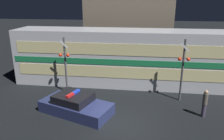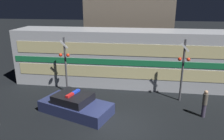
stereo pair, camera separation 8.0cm
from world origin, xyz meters
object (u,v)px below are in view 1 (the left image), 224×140
object	(u,v)px
police_car	(76,105)
crossing_signal_near	(183,67)
train	(140,58)
pedestrian	(205,103)

from	to	relation	value
police_car	crossing_signal_near	distance (m)	7.12
train	crossing_signal_near	bearing A→B (deg)	-43.81
police_car	crossing_signal_near	xyz separation A→B (m)	(6.41, 2.50, 1.84)
crossing_signal_near	pedestrian	bearing A→B (deg)	-63.18
police_car	pedestrian	size ratio (longest dim) A/B	2.80
train	pedestrian	bearing A→B (deg)	-50.91
train	crossing_signal_near	size ratio (longest dim) A/B	4.67
train	police_car	size ratio (longest dim) A/B	4.16
pedestrian	crossing_signal_near	distance (m)	2.67
pedestrian	train	bearing A→B (deg)	129.09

